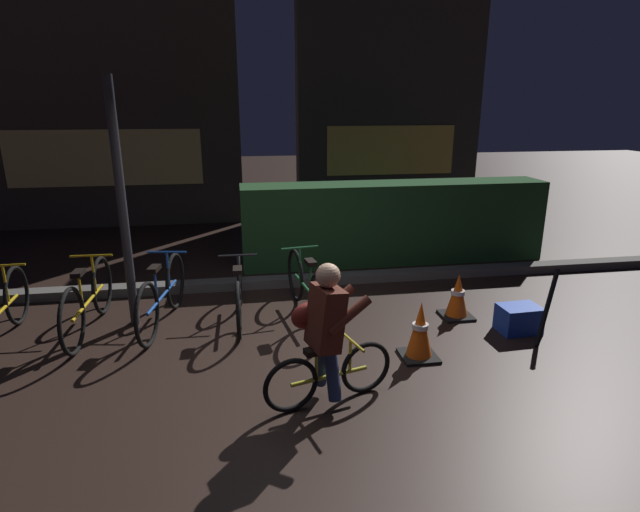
{
  "coord_description": "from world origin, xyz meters",
  "views": [
    {
      "loc": [
        -0.63,
        -4.46,
        2.46
      ],
      "look_at": [
        0.2,
        0.6,
        0.9
      ],
      "focal_mm": 28.43,
      "sensor_mm": 36.0,
      "label": 1
    }
  ],
  "objects_px": {
    "parked_bike_right_mid": "(306,287)",
    "parked_bike_center_left": "(162,295)",
    "closed_umbrella": "(547,307)",
    "traffic_cone_far": "(458,296)",
    "street_post": "(122,208)",
    "parked_bike_left_mid": "(88,300)",
    "blue_crate": "(519,319)",
    "cyclist": "(326,334)",
    "traffic_cone_near": "(420,331)",
    "parked_bike_center_right": "(239,293)"
  },
  "relations": [
    {
      "from": "blue_crate",
      "to": "closed_umbrella",
      "type": "relative_size",
      "value": 0.52
    },
    {
      "from": "parked_bike_center_left",
      "to": "parked_bike_center_right",
      "type": "relative_size",
      "value": 1.09
    },
    {
      "from": "street_post",
      "to": "parked_bike_left_mid",
      "type": "bearing_deg",
      "value": -165.24
    },
    {
      "from": "parked_bike_center_left",
      "to": "parked_bike_right_mid",
      "type": "height_order",
      "value": "parked_bike_center_left"
    },
    {
      "from": "street_post",
      "to": "parked_bike_center_left",
      "type": "height_order",
      "value": "street_post"
    },
    {
      "from": "traffic_cone_far",
      "to": "closed_umbrella",
      "type": "height_order",
      "value": "closed_umbrella"
    },
    {
      "from": "parked_bike_center_right",
      "to": "cyclist",
      "type": "distance_m",
      "value": 1.98
    },
    {
      "from": "parked_bike_right_mid",
      "to": "closed_umbrella",
      "type": "relative_size",
      "value": 1.98
    },
    {
      "from": "street_post",
      "to": "closed_umbrella",
      "type": "bearing_deg",
      "value": -14.58
    },
    {
      "from": "blue_crate",
      "to": "cyclist",
      "type": "relative_size",
      "value": 0.35
    },
    {
      "from": "street_post",
      "to": "parked_bike_center_right",
      "type": "distance_m",
      "value": 1.59
    },
    {
      "from": "parked_bike_left_mid",
      "to": "traffic_cone_near",
      "type": "relative_size",
      "value": 2.94
    },
    {
      "from": "parked_bike_right_mid",
      "to": "parked_bike_center_left",
      "type": "bearing_deg",
      "value": 82.09
    },
    {
      "from": "street_post",
      "to": "parked_bike_left_mid",
      "type": "xyz_separation_m",
      "value": [
        -0.45,
        -0.12,
        -1.0
      ]
    },
    {
      "from": "street_post",
      "to": "traffic_cone_near",
      "type": "relative_size",
      "value": 4.58
    },
    {
      "from": "parked_bike_center_right",
      "to": "traffic_cone_near",
      "type": "height_order",
      "value": "parked_bike_center_right"
    },
    {
      "from": "blue_crate",
      "to": "cyclist",
      "type": "xyz_separation_m",
      "value": [
        -2.36,
        -1.01,
        0.48
      ]
    },
    {
      "from": "blue_crate",
      "to": "parked_bike_right_mid",
      "type": "bearing_deg",
      "value": 159.79
    },
    {
      "from": "parked_bike_left_mid",
      "to": "traffic_cone_near",
      "type": "height_order",
      "value": "parked_bike_left_mid"
    },
    {
      "from": "traffic_cone_far",
      "to": "closed_umbrella",
      "type": "bearing_deg",
      "value": -47.99
    },
    {
      "from": "traffic_cone_far",
      "to": "traffic_cone_near",
      "type": "bearing_deg",
      "value": -131.65
    },
    {
      "from": "parked_bike_left_mid",
      "to": "traffic_cone_near",
      "type": "distance_m",
      "value": 3.61
    },
    {
      "from": "street_post",
      "to": "parked_bike_right_mid",
      "type": "xyz_separation_m",
      "value": [
        1.99,
        -0.06,
        -1.01
      ]
    },
    {
      "from": "blue_crate",
      "to": "closed_umbrella",
      "type": "height_order",
      "value": "closed_umbrella"
    },
    {
      "from": "street_post",
      "to": "traffic_cone_near",
      "type": "xyz_separation_m",
      "value": [
        2.96,
        -1.3,
        -1.08
      ]
    },
    {
      "from": "parked_bike_right_mid",
      "to": "traffic_cone_far",
      "type": "xyz_separation_m",
      "value": [
        1.76,
        -0.35,
        -0.09
      ]
    },
    {
      "from": "street_post",
      "to": "cyclist",
      "type": "xyz_separation_m",
      "value": [
        1.9,
        -1.91,
        -0.74
      ]
    },
    {
      "from": "street_post",
      "to": "parked_bike_center_left",
      "type": "bearing_deg",
      "value": -12.29
    },
    {
      "from": "traffic_cone_near",
      "to": "closed_umbrella",
      "type": "bearing_deg",
      "value": 5.87
    },
    {
      "from": "parked_bike_right_mid",
      "to": "traffic_cone_near",
      "type": "bearing_deg",
      "value": -150.24
    },
    {
      "from": "traffic_cone_far",
      "to": "closed_umbrella",
      "type": "distance_m",
      "value": 1.0
    },
    {
      "from": "parked_bike_center_right",
      "to": "blue_crate",
      "type": "height_order",
      "value": "parked_bike_center_right"
    },
    {
      "from": "traffic_cone_near",
      "to": "blue_crate",
      "type": "xyz_separation_m",
      "value": [
        1.31,
        0.4,
        -0.14
      ]
    },
    {
      "from": "parked_bike_center_right",
      "to": "parked_bike_left_mid",
      "type": "bearing_deg",
      "value": 92.3
    },
    {
      "from": "parked_bike_left_mid",
      "to": "parked_bike_right_mid",
      "type": "bearing_deg",
      "value": -86.53
    },
    {
      "from": "parked_bike_right_mid",
      "to": "closed_umbrella",
      "type": "distance_m",
      "value": 2.66
    },
    {
      "from": "parked_bike_center_left",
      "to": "closed_umbrella",
      "type": "xyz_separation_m",
      "value": [
        4.08,
        -1.08,
        0.02
      ]
    },
    {
      "from": "parked_bike_left_mid",
      "to": "traffic_cone_far",
      "type": "distance_m",
      "value": 4.21
    },
    {
      "from": "cyclist",
      "to": "closed_umbrella",
      "type": "distance_m",
      "value": 2.64
    },
    {
      "from": "parked_bike_center_left",
      "to": "parked_bike_center_right",
      "type": "bearing_deg",
      "value": -80.94
    },
    {
      "from": "traffic_cone_far",
      "to": "blue_crate",
      "type": "height_order",
      "value": "traffic_cone_far"
    },
    {
      "from": "parked_bike_center_right",
      "to": "traffic_cone_near",
      "type": "relative_size",
      "value": 2.65
    },
    {
      "from": "parked_bike_center_right",
      "to": "traffic_cone_far",
      "type": "height_order",
      "value": "parked_bike_center_right"
    },
    {
      "from": "parked_bike_center_left",
      "to": "parked_bike_center_right",
      "type": "xyz_separation_m",
      "value": [
        0.86,
        -0.01,
        -0.03
      ]
    },
    {
      "from": "street_post",
      "to": "traffic_cone_near",
      "type": "bearing_deg",
      "value": -23.7
    },
    {
      "from": "parked_bike_right_mid",
      "to": "traffic_cone_far",
      "type": "bearing_deg",
      "value": -109.39
    },
    {
      "from": "traffic_cone_far",
      "to": "parked_bike_left_mid",
      "type": "bearing_deg",
      "value": 176.02
    },
    {
      "from": "parked_bike_center_left",
      "to": "parked_bike_center_right",
      "type": "height_order",
      "value": "parked_bike_center_left"
    },
    {
      "from": "parked_bike_left_mid",
      "to": "traffic_cone_near",
      "type": "bearing_deg",
      "value": -106.93
    },
    {
      "from": "traffic_cone_near",
      "to": "parked_bike_left_mid",
      "type": "bearing_deg",
      "value": 160.86
    }
  ]
}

